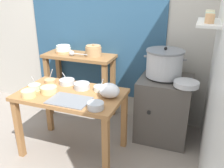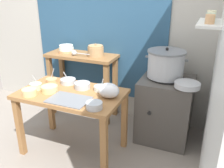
# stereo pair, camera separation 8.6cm
# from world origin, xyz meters

# --- Properties ---
(ground_plane) EXTENTS (9.00, 9.00, 0.00)m
(ground_plane) POSITION_xyz_m (0.00, 0.00, 0.00)
(ground_plane) COLOR gray
(wall_back) EXTENTS (4.40, 0.12, 2.60)m
(wall_back) POSITION_xyz_m (0.08, 1.10, 1.30)
(wall_back) COLOR #B2ADA3
(wall_back) RESTS_ON ground
(prep_table) EXTENTS (1.10, 0.66, 0.72)m
(prep_table) POSITION_xyz_m (0.00, 0.03, 0.61)
(prep_table) COLOR #9E6B3D
(prep_table) RESTS_ON ground
(back_shelf_table) EXTENTS (0.96, 0.40, 0.90)m
(back_shelf_table) POSITION_xyz_m (-0.31, 0.83, 0.68)
(back_shelf_table) COLOR olive
(back_shelf_table) RESTS_ON ground
(stove_block) EXTENTS (0.60, 0.61, 0.78)m
(stove_block) POSITION_xyz_m (0.88, 0.70, 0.38)
(stove_block) COLOR #4C4742
(stove_block) RESTS_ON ground
(steamer_pot) EXTENTS (0.48, 0.43, 0.34)m
(steamer_pot) POSITION_xyz_m (0.84, 0.72, 0.94)
(steamer_pot) COLOR #B7BABF
(steamer_pot) RESTS_ON stove_block
(clay_pot) EXTENTS (0.21, 0.21, 0.16)m
(clay_pot) POSITION_xyz_m (-0.09, 0.83, 0.97)
(clay_pot) COLOR tan
(clay_pot) RESTS_ON back_shelf_table
(bowl_stack_enamel) EXTENTS (0.21, 0.21, 0.10)m
(bowl_stack_enamel) POSITION_xyz_m (-0.55, 0.84, 0.95)
(bowl_stack_enamel) COLOR tan
(bowl_stack_enamel) RESTS_ON back_shelf_table
(ladle) EXTENTS (0.29, 0.07, 0.07)m
(ladle) POSITION_xyz_m (-0.35, 0.74, 0.94)
(ladle) COLOR #B7BABF
(ladle) RESTS_ON back_shelf_table
(serving_tray) EXTENTS (0.40, 0.28, 0.01)m
(serving_tray) POSITION_xyz_m (0.08, -0.14, 0.72)
(serving_tray) COLOR slate
(serving_tray) RESTS_ON prep_table
(plastic_bag) EXTENTS (0.21, 0.18, 0.15)m
(plastic_bag) POSITION_xyz_m (0.42, 0.07, 0.79)
(plastic_bag) COLOR white
(plastic_bag) RESTS_ON prep_table
(wide_pan) EXTENTS (0.26, 0.26, 0.05)m
(wide_pan) POSITION_xyz_m (1.12, 0.49, 0.81)
(wide_pan) COLOR #B7BABF
(wide_pan) RESTS_ON stove_block
(prep_bowl_0) EXTENTS (0.14, 0.14, 0.14)m
(prep_bowl_0) POSITION_xyz_m (0.27, 0.20, 0.75)
(prep_bowl_0) COLOR silver
(prep_bowl_0) RESTS_ON prep_table
(prep_bowl_1) EXTENTS (0.17, 0.17, 0.06)m
(prep_bowl_1) POSITION_xyz_m (0.06, 0.18, 0.75)
(prep_bowl_1) COLOR #B7BABF
(prep_bowl_1) RESTS_ON prep_table
(prep_bowl_2) EXTENTS (0.13, 0.13, 0.17)m
(prep_bowl_2) POSITION_xyz_m (-0.39, -0.03, 0.75)
(prep_bowl_2) COLOR #B7D1AD
(prep_bowl_2) RESTS_ON prep_table
(prep_bowl_3) EXTENTS (0.15, 0.15, 0.06)m
(prep_bowl_3) POSITION_xyz_m (0.39, -0.20, 0.75)
(prep_bowl_3) COLOR #B7BABF
(prep_bowl_3) RESTS_ON prep_table
(prep_bowl_4) EXTENTS (0.17, 0.17, 0.06)m
(prep_bowl_4) POSITION_xyz_m (-0.21, -0.04, 0.75)
(prep_bowl_4) COLOR #E5C684
(prep_bowl_4) RESTS_ON prep_table
(prep_bowl_5) EXTENTS (0.13, 0.13, 0.17)m
(prep_bowl_5) POSITION_xyz_m (-0.36, 0.21, 0.74)
(prep_bowl_5) COLOR tan
(prep_bowl_5) RESTS_ON prep_table
(prep_bowl_6) EXTENTS (0.17, 0.17, 0.15)m
(prep_bowl_6) POSITION_xyz_m (-0.16, 0.24, 0.75)
(prep_bowl_6) COLOR #B7BABF
(prep_bowl_6) RESTS_ON prep_table
(prep_bowl_7) EXTENTS (0.15, 0.15, 0.07)m
(prep_bowl_7) POSITION_xyz_m (-0.35, -0.19, 0.76)
(prep_bowl_7) COLOR #E5C684
(prep_bowl_7) RESTS_ON prep_table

